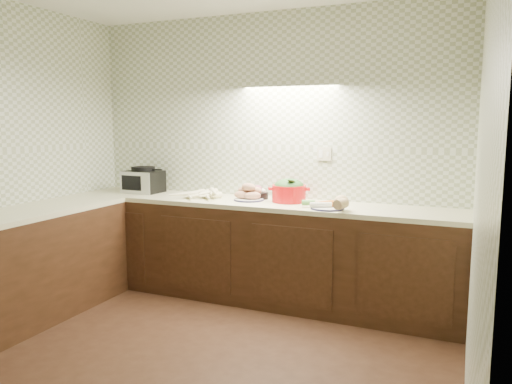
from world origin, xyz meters
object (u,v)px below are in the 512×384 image
at_px(dutch_oven, 289,191).
at_px(veg_plate, 333,204).
at_px(parsnip_pile, 203,194).
at_px(toaster_oven, 143,180).
at_px(onion_bowl, 259,194).
at_px(sweet_potato_plate, 249,194).

height_order(dutch_oven, veg_plate, dutch_oven).
xyz_separation_m(parsnip_pile, veg_plate, (1.29, -0.14, 0.01)).
bearing_deg(toaster_oven, onion_bowl, 4.70).
relative_size(sweet_potato_plate, veg_plate, 0.60).
xyz_separation_m(onion_bowl, dutch_oven, (0.31, -0.06, 0.05)).
distance_m(toaster_oven, veg_plate, 2.03).
relative_size(toaster_oven, onion_bowl, 2.25).
height_order(toaster_oven, veg_plate, toaster_oven).
height_order(onion_bowl, veg_plate, same).
bearing_deg(onion_bowl, toaster_oven, -177.13).
relative_size(parsnip_pile, sweet_potato_plate, 1.77).
xyz_separation_m(dutch_oven, veg_plate, (0.46, -0.23, -0.06)).
bearing_deg(parsnip_pile, sweet_potato_plate, 4.08).
distance_m(onion_bowl, veg_plate, 0.83).
height_order(onion_bowl, dutch_oven, dutch_oven).
height_order(parsnip_pile, onion_bowl, onion_bowl).
bearing_deg(veg_plate, sweet_potato_plate, 167.93).
bearing_deg(sweet_potato_plate, dutch_oven, 9.17).
height_order(sweet_potato_plate, onion_bowl, sweet_potato_plate).
xyz_separation_m(parsnip_pile, dutch_oven, (0.82, 0.09, 0.06)).
height_order(parsnip_pile, sweet_potato_plate, sweet_potato_plate).
xyz_separation_m(parsnip_pile, onion_bowl, (0.51, 0.15, 0.01)).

